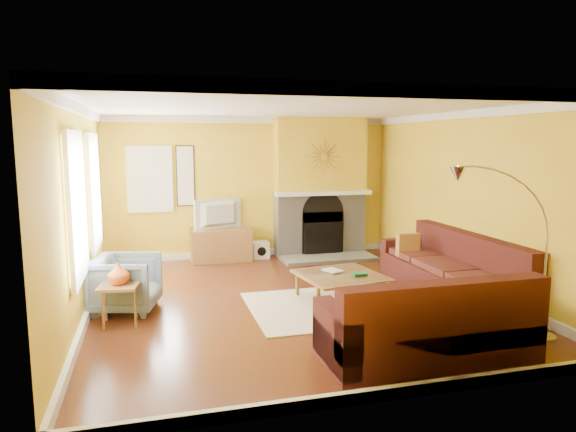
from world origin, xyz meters
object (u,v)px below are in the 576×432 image
object	(u,v)px
side_table	(120,304)
arc_lamp	(505,258)
sectional_sofa	(399,278)
coffee_table	(340,289)
armchair	(126,283)
media_console	(221,245)

from	to	relation	value
side_table	arc_lamp	xyz separation A→B (m)	(4.11, -1.77, 0.74)
sectional_sofa	coffee_table	bearing A→B (deg)	141.25
coffee_table	armchair	world-z (taller)	armchair
armchair	arc_lamp	distance (m)	4.69
coffee_table	armchair	size ratio (longest dim) A/B	1.31
sectional_sofa	coffee_table	world-z (taller)	sectional_sofa
armchair	arc_lamp	xyz separation A→B (m)	(4.06, -2.28, 0.62)
coffee_table	armchair	xyz separation A→B (m)	(-2.86, 0.45, 0.16)
arc_lamp	side_table	bearing A→B (deg)	156.75
coffee_table	arc_lamp	bearing A→B (deg)	-56.85
sectional_sofa	armchair	size ratio (longest dim) A/B	4.56
side_table	armchair	bearing A→B (deg)	83.73
sectional_sofa	side_table	bearing A→B (deg)	172.94
media_console	side_table	size ratio (longest dim) A/B	2.21
coffee_table	side_table	distance (m)	2.92
media_console	sectional_sofa	bearing A→B (deg)	-61.77
arc_lamp	armchair	bearing A→B (deg)	150.65
armchair	side_table	world-z (taller)	armchair
coffee_table	media_console	world-z (taller)	media_console
armchair	side_table	bearing A→B (deg)	-172.52
media_console	coffee_table	bearing A→B (deg)	-67.34
sectional_sofa	side_table	size ratio (longest dim) A/B	7.40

